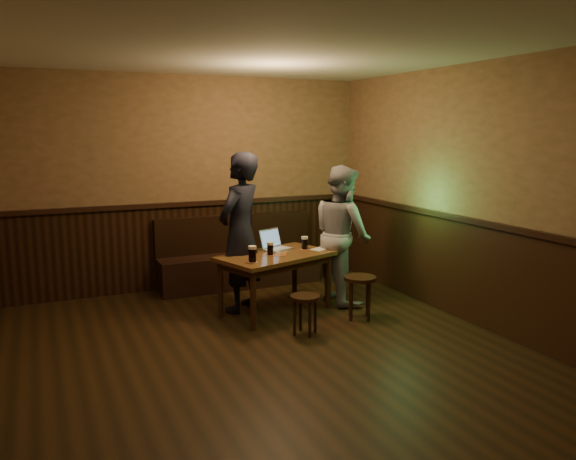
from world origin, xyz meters
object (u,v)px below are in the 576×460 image
(person_suit, at_px, (240,232))
(stool_left, at_px, (305,303))
(pub_table, at_px, (276,262))
(laptop, at_px, (274,244))
(pint_left, at_px, (252,254))
(stool_right, at_px, (360,285))
(person_grey, at_px, (342,234))
(pint_mid, at_px, (270,249))
(bench, at_px, (239,263))
(pint_right, at_px, (305,243))

(person_suit, bearing_deg, stool_left, 68.08)
(pub_table, height_order, laptop, laptop)
(pint_left, distance_m, laptop, 0.69)
(stool_right, bearing_deg, person_grey, 77.39)
(pint_left, distance_m, pint_mid, 0.39)
(pint_mid, xyz_separation_m, person_suit, (-0.26, 0.29, 0.16))
(stool_left, height_order, laptop, laptop)
(bench, distance_m, person_grey, 1.60)
(pint_right, bearing_deg, pint_mid, -166.20)
(bench, xyz_separation_m, pint_mid, (-0.08, -1.30, 0.46))
(stool_left, bearing_deg, pub_table, 89.59)
(pint_mid, bearing_deg, person_grey, 6.48)
(pint_mid, relative_size, pint_right, 0.96)
(stool_left, height_order, pint_left, pint_left)
(stool_right, distance_m, pint_left, 1.26)
(stool_left, distance_m, stool_right, 0.80)
(pub_table, xyz_separation_m, person_suit, (-0.33, 0.26, 0.32))
(pub_table, bearing_deg, pint_mid, 179.16)
(bench, height_order, stool_right, bench)
(bench, relative_size, pint_right, 13.86)
(pint_right, distance_m, person_grey, 0.51)
(pub_table, distance_m, pint_left, 0.50)
(bench, distance_m, laptop, 1.13)
(stool_right, relative_size, person_suit, 0.26)
(stool_right, xyz_separation_m, pint_right, (-0.35, 0.69, 0.38))
(pint_left, relative_size, person_suit, 0.10)
(pint_right, xyz_separation_m, person_suit, (-0.75, 0.17, 0.15))
(bench, xyz_separation_m, pint_right, (0.42, -1.18, 0.46))
(pint_left, relative_size, person_grey, 0.11)
(bench, bearing_deg, pub_table, -90.00)
(pub_table, xyz_separation_m, pint_left, (-0.38, -0.27, 0.18))
(person_suit, bearing_deg, pint_mid, 92.59)
(person_suit, bearing_deg, pint_right, 128.31)
(pint_mid, xyz_separation_m, laptop, (0.16, 0.27, -0.01))
(stool_left, xyz_separation_m, pint_mid, (-0.07, 0.76, 0.44))
(pub_table, xyz_separation_m, stool_left, (-0.01, -0.78, -0.27))
(pint_right, bearing_deg, person_grey, -0.88)
(pint_right, relative_size, person_suit, 0.09)
(stool_left, distance_m, pint_mid, 0.88)
(pub_table, xyz_separation_m, pint_mid, (-0.08, -0.02, 0.17))
(pint_right, relative_size, person_grey, 0.09)
(laptop, bearing_deg, pint_left, -159.60)
(stool_right, height_order, person_suit, person_suit)
(pint_left, height_order, person_suit, person_suit)
(pint_mid, bearing_deg, person_suit, 131.87)
(stool_left, relative_size, pint_left, 2.30)
(pint_right, xyz_separation_m, laptop, (-0.33, 0.14, -0.02))
(pub_table, height_order, pint_right, pint_right)
(bench, relative_size, pint_left, 12.21)
(pint_right, xyz_separation_m, person_grey, (0.51, -0.01, 0.07))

